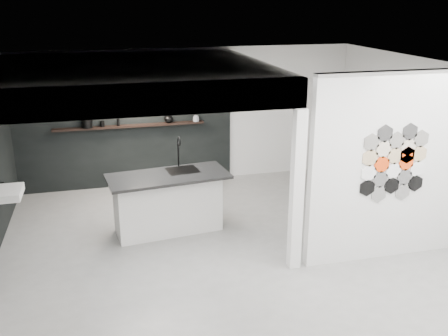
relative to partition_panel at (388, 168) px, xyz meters
The scene contains 16 objects.
floor 2.82m from the partition_panel, 155.80° to the left, with size 7.00×6.00×0.01m, color slate.
partition_panel is the anchor object (origin of this frame).
bay_clad_back 5.31m from the partition_panel, 131.60° to the left, with size 4.40×0.04×2.35m, color black.
bulkhead 4.21m from the partition_panel, 150.43° to the left, with size 4.40×4.00×0.40m, color silver.
corner_column 1.42m from the partition_panel, behind, with size 0.16×0.16×2.35m, color silver.
fascia_beam 3.71m from the partition_panel, behind, with size 4.40×0.16×0.40m, color silver.
wall_basin 5.78m from the partition_panel, 161.77° to the left, with size 0.40×0.60×0.12m, color silver.
display_shelf 5.17m from the partition_panel, 131.55° to the left, with size 3.00×0.15×0.04m, color black.
kitchen_island 3.52m from the partition_panel, 151.71° to the left, with size 2.03×1.08×1.56m.
stockpot 5.74m from the partition_panel, 137.71° to the left, with size 0.21×0.21×0.18m, color black.
kettle 4.68m from the partition_panel, 124.37° to the left, with size 0.19×0.19×0.16m, color black.
glass_bowl 4.39m from the partition_panel, 118.23° to the left, with size 0.13×0.13×0.09m, color gray.
glass_vase 4.39m from the partition_panel, 118.23° to the left, with size 0.09×0.09×0.12m, color gray.
bottle_dark 5.32m from the partition_panel, 133.36° to the left, with size 0.05×0.05×0.14m, color black.
utensil_cup 5.53m from the partition_panel, 135.71° to the left, with size 0.09×0.09×0.11m, color black.
hex_tile_cluster 0.14m from the partition_panel, 68.73° to the right, with size 1.04×0.02×1.16m.
Camera 1 is at (-1.74, -7.02, 3.73)m, focal length 40.00 mm.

